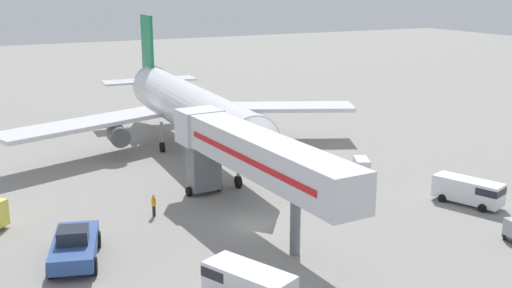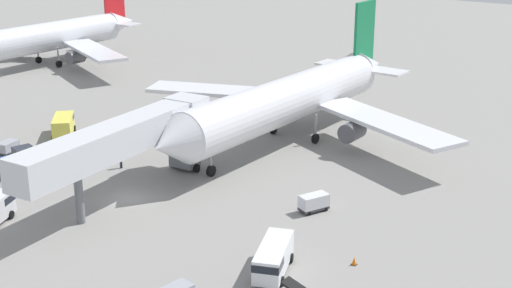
% 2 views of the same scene
% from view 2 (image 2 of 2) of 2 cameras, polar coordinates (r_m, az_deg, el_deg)
% --- Properties ---
extents(ground_plane, '(300.00, 300.00, 0.00)m').
position_cam_2_polar(ground_plane, '(62.85, -10.28, -4.42)').
color(ground_plane, gray).
extents(airplane_at_gate, '(39.76, 41.47, 13.56)m').
position_cam_2_polar(airplane_at_gate, '(75.88, 2.93, 3.74)').
color(airplane_at_gate, silver).
rests_on(airplane_at_gate, ground).
extents(jet_bridge, '(4.49, 22.41, 7.23)m').
position_cam_2_polar(jet_bridge, '(61.37, -10.37, 0.46)').
color(jet_bridge, silver).
rests_on(jet_bridge, ground).
extents(pushback_tug, '(4.40, 7.01, 2.42)m').
position_cam_2_polar(pushback_tug, '(71.52, -18.17, -1.21)').
color(pushback_tug, '#2D4C8E').
rests_on(pushback_tug, ground).
extents(service_van_near_right, '(3.71, 5.81, 2.11)m').
position_cam_2_polar(service_van_near_right, '(49.44, 1.40, -9.28)').
color(service_van_near_right, white).
rests_on(service_van_near_right, ground).
extents(service_van_far_right, '(4.89, 5.03, 2.22)m').
position_cam_2_polar(service_van_far_right, '(81.26, -15.48, 1.54)').
color(service_van_far_right, '#E5DB4C').
rests_on(service_van_far_right, ground).
extents(baggage_cart_mid_right, '(2.16, 2.78, 1.48)m').
position_cam_2_polar(baggage_cart_mid_right, '(59.30, 4.76, -4.76)').
color(baggage_cart_mid_right, '#38383D').
rests_on(baggage_cart_mid_right, ground).
extents(baggage_cart_mid_left, '(1.84, 2.42, 1.34)m').
position_cam_2_polar(baggage_cart_mid_left, '(77.06, -19.66, -0.23)').
color(baggage_cart_mid_left, '#38383D').
rests_on(baggage_cart_mid_left, ground).
extents(ground_crew_worker_foreground, '(0.40, 0.40, 1.77)m').
position_cam_2_polar(ground_crew_worker_foreground, '(69.88, -11.01, -1.22)').
color(ground_crew_worker_foreground, '#1E2333').
rests_on(ground_crew_worker_foreground, ground).
extents(safety_cone_alpha, '(0.40, 0.40, 0.61)m').
position_cam_2_polar(safety_cone_alpha, '(51.42, 8.03, -9.46)').
color(safety_cone_alpha, black).
rests_on(safety_cone_alpha, ground).
extents(airplane_background, '(38.94, 39.97, 12.80)m').
position_cam_2_polar(airplane_background, '(117.64, -16.99, 8.31)').
color(airplane_background, silver).
rests_on(airplane_background, ground).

